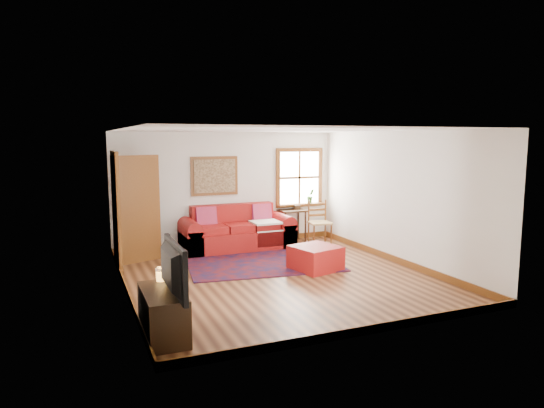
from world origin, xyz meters
name	(u,v)px	position (x,y,z in m)	size (l,w,h in m)	color
ground	(276,276)	(0.00, 0.00, 0.00)	(5.50, 5.50, 0.00)	#412011
room_envelope	(276,181)	(0.00, 0.02, 1.65)	(5.04, 5.54, 2.52)	silver
window	(301,183)	(1.78, 2.70, 1.31)	(1.18, 0.20, 1.38)	white
doorway	(130,208)	(-2.21, 1.78, 1.07)	(0.89, 1.08, 2.14)	black
framed_artwork	(215,176)	(-0.30, 2.71, 1.55)	(1.05, 0.07, 0.85)	brown
persian_rug	(260,261)	(0.11, 1.03, 0.01)	(2.79, 2.23, 0.02)	#520B0C
red_leather_sofa	(237,234)	(0.06, 2.29, 0.31)	(2.38, 0.98, 0.93)	maroon
red_ottoman	(315,258)	(0.82, 0.11, 0.22)	(0.76, 0.76, 0.43)	maroon
side_table	(292,215)	(1.48, 2.53, 0.61)	(0.61, 0.46, 0.73)	black
ladder_back_chair	(319,221)	(1.90, 2.00, 0.53)	(0.52, 0.50, 0.98)	tan
media_cabinet	(163,314)	(-2.25, -1.84, 0.28)	(0.46, 1.03, 0.56)	black
television	(166,269)	(-2.23, -2.01, 0.88)	(1.08, 0.14, 0.62)	black
candle_hurricane	(161,275)	(-2.20, -1.43, 0.65)	(0.12, 0.12, 0.18)	silver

